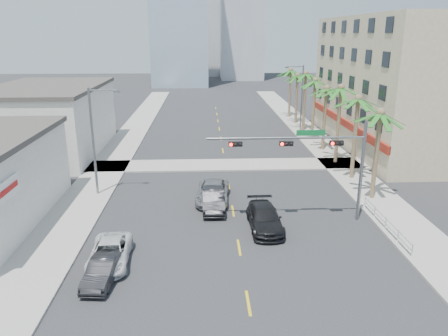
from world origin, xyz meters
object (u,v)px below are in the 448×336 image
object	(u,v)px
traffic_signal_mast	(318,154)
car_parked_far	(110,253)
car_lane_center	(213,192)
car_lane_right	(265,218)
car_lane_left	(213,200)
car_parked_mid	(103,271)

from	to	relation	value
traffic_signal_mast	car_parked_far	size ratio (longest dim) A/B	2.26
car_lane_center	car_lane_right	distance (m)	6.47
traffic_signal_mast	car_lane_left	size ratio (longest dim) A/B	2.34
traffic_signal_mast	car_lane_center	xyz separation A→B (m)	(-7.28, 4.25, -4.31)
car_parked_mid	car_parked_far	bearing A→B (deg)	95.35
car_parked_mid	car_lane_right	xyz separation A→B (m)	(9.80, 6.36, 0.12)
car_parked_mid	car_lane_right	bearing A→B (deg)	38.32
car_parked_far	car_lane_left	xyz separation A→B (m)	(6.30, 8.05, 0.10)
traffic_signal_mast	car_lane_center	distance (m)	9.47
car_lane_left	car_lane_right	size ratio (longest dim) A/B	0.89
car_lane_left	car_lane_right	bearing A→B (deg)	-46.55
car_parked_mid	car_lane_left	size ratio (longest dim) A/B	0.84
traffic_signal_mast	car_lane_center	size ratio (longest dim) A/B	2.04
car_lane_center	car_parked_mid	bearing A→B (deg)	-112.94
traffic_signal_mast	car_parked_mid	distance (m)	16.15
car_lane_center	car_lane_right	bearing A→B (deg)	-52.06
car_parked_mid	traffic_signal_mast	bearing A→B (deg)	34.39
traffic_signal_mast	car_lane_right	distance (m)	5.84
car_lane_left	car_parked_far	bearing A→B (deg)	-128.45
car_parked_mid	car_lane_center	distance (m)	13.37
car_parked_far	car_lane_center	size ratio (longest dim) A/B	0.90
car_lane_left	car_lane_center	distance (m)	1.79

